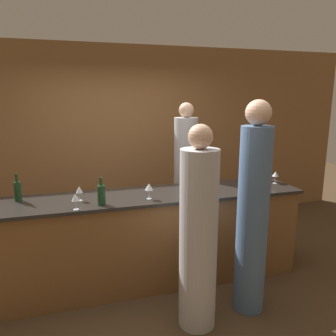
% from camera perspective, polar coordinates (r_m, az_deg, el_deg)
% --- Properties ---
extents(ground_plane, '(14.00, 14.00, 0.00)m').
position_cam_1_polar(ground_plane, '(3.89, -3.86, -18.98)').
color(ground_plane, '#4C3823').
extents(back_wall, '(8.00, 0.06, 2.80)m').
position_cam_1_polar(back_wall, '(5.23, -8.60, 5.34)').
color(back_wall, olive).
rests_on(back_wall, ground_plane).
extents(bar_counter, '(3.44, 0.68, 1.01)m').
position_cam_1_polar(bar_counter, '(3.65, -3.97, -12.19)').
color(bar_counter, brown).
rests_on(bar_counter, ground_plane).
extents(bartender, '(0.31, 0.31, 1.95)m').
position_cam_1_polar(bartender, '(4.38, 3.06, -2.29)').
color(bartender, '#B2B2B7').
rests_on(bartender, ground_plane).
extents(guest_0, '(0.29, 0.29, 2.00)m').
position_cam_1_polar(guest_0, '(3.14, 14.52, -7.81)').
color(guest_0, '#4C6B93').
rests_on(guest_0, ground_plane).
extents(guest_1, '(0.33, 0.33, 1.81)m').
position_cam_1_polar(guest_1, '(2.88, 5.30, -11.76)').
color(guest_1, '#B2B2B7').
rests_on(guest_1, ground_plane).
extents(wine_bottle_0, '(0.07, 0.07, 0.28)m').
position_cam_1_polar(wine_bottle_0, '(3.56, -24.71, -3.62)').
color(wine_bottle_0, '#19381E').
rests_on(wine_bottle_0, bar_counter).
extents(wine_bottle_1, '(0.08, 0.08, 0.29)m').
position_cam_1_polar(wine_bottle_1, '(4.19, 16.91, -0.60)').
color(wine_bottle_1, black).
rests_on(wine_bottle_1, bar_counter).
extents(wine_bottle_2, '(0.08, 0.08, 0.27)m').
position_cam_1_polar(wine_bottle_2, '(3.18, -11.53, -4.55)').
color(wine_bottle_2, '#19381E').
rests_on(wine_bottle_2, bar_counter).
extents(wine_glass_0, '(0.07, 0.07, 0.15)m').
position_cam_1_polar(wine_glass_0, '(3.10, -15.84, -5.01)').
color(wine_glass_0, silver).
rests_on(wine_glass_0, bar_counter).
extents(wine_glass_1, '(0.08, 0.08, 0.14)m').
position_cam_1_polar(wine_glass_1, '(4.09, 18.21, -1.07)').
color(wine_glass_1, silver).
rests_on(wine_glass_1, bar_counter).
extents(wine_glass_3, '(0.08, 0.08, 0.16)m').
position_cam_1_polar(wine_glass_3, '(3.29, -3.33, -3.33)').
color(wine_glass_3, silver).
rests_on(wine_glass_3, bar_counter).
extents(wine_glass_4, '(0.07, 0.07, 0.15)m').
position_cam_1_polar(wine_glass_4, '(3.35, -15.20, -3.70)').
color(wine_glass_4, silver).
rests_on(wine_glass_4, bar_counter).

